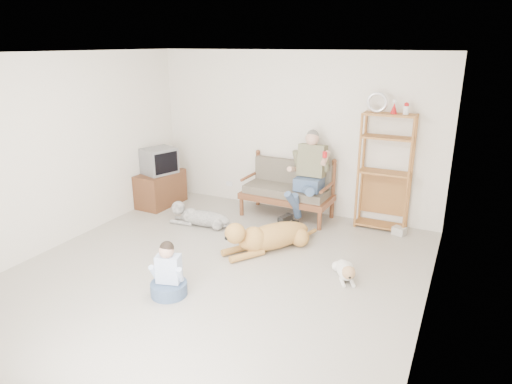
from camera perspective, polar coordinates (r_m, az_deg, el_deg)
The scene contains 16 objects.
floor at distance 5.87m, azimuth -5.52°, elevation -10.48°, with size 5.50×5.50×0.00m, color beige.
ceiling at distance 5.16m, azimuth -6.46°, elevation 16.87°, with size 5.50×5.50×0.00m, color white.
wall_back at distance 7.77m, azimuth 4.73°, elevation 7.30°, with size 5.00×5.00×0.00m, color silver.
wall_left at distance 6.97m, azimuth -23.84°, elevation 4.55°, with size 5.50×5.50×0.00m, color silver.
wall_right at distance 4.62m, azimuth 21.55°, elevation -1.53°, with size 5.50×5.50×0.00m, color silver.
loveseat at distance 7.67m, azimuth 4.06°, elevation 0.51°, with size 1.52×0.75×0.95m.
man at distance 7.28m, azimuth 6.13°, elevation 1.15°, with size 0.57×0.82×1.32m.
etagere at distance 7.27m, azimuth 15.79°, elevation 2.53°, with size 0.81×0.35×2.12m.
book_stack at distance 7.35m, azimuth 17.46°, elevation -4.66°, with size 0.19×0.14×0.12m, color silver.
tv_stand at distance 8.40m, azimuth -11.86°, elevation 0.41°, with size 0.54×0.92×0.60m.
crt_tv at distance 8.23m, azimuth -11.98°, elevation 3.83°, with size 0.59×0.65×0.45m.
wall_outlet at distance 8.53m, azimuth -3.34°, elevation 1.04°, with size 0.12×0.02×0.08m, color white.
golden_retriever at distance 6.46m, azimuth 1.31°, elevation -5.58°, with size 1.02×1.46×0.50m.
shaggy_dog at distance 7.40m, azimuth -7.17°, elevation -3.05°, with size 1.23×0.40×0.37m.
terrier at distance 5.85m, azimuth 11.13°, elevation -9.67°, with size 0.38×0.63×0.26m.
child at distance 5.45m, azimuth -10.89°, elevation -10.25°, with size 0.43×0.43×0.68m.
Camera 1 is at (2.72, -4.38, 2.81)m, focal length 32.00 mm.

